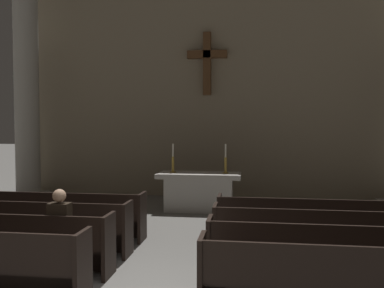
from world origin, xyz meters
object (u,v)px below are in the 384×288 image
pew_right_row_1 (360,283)px  pew_right_row_4 (318,223)px  pew_right_row_3 (328,237)px  candlestick_right (226,164)px  lone_worshipper (62,229)px  pew_left_row_3 (28,226)px  candlestick_left (173,163)px  pew_left_row_4 (54,214)px  altar (199,191)px  pew_right_row_2 (342,256)px  column_left_third (27,90)px

pew_right_row_1 → pew_right_row_4: bearing=90.0°
pew_right_row_3 → candlestick_right: candlestick_right is taller
pew_right_row_3 → lone_worshipper: bearing=-167.3°
pew_right_row_1 → pew_left_row_3: bearing=159.6°
candlestick_right → candlestick_left: bearing=180.0°
pew_right_row_3 → lone_worshipper: size_ratio=2.81×
pew_left_row_4 → altar: altar is taller
pew_right_row_4 → candlestick_right: candlestick_right is taller
pew_right_row_2 → lone_worshipper: bearing=179.5°
pew_right_row_4 → lone_worshipper: bearing=-155.3°
pew_right_row_1 → pew_right_row_4: (0.00, 2.88, 0.00)m
pew_left_row_4 → candlestick_right: (3.28, 2.98, 0.78)m
pew_right_row_4 → lone_worshipper: size_ratio=2.81×
lone_worshipper → pew_left_row_3: bearing=139.7°
pew_right_row_2 → candlestick_left: 5.95m
pew_left_row_3 → altar: size_ratio=1.69×
pew_right_row_1 → pew_right_row_4: same height
altar → pew_right_row_2: bearing=-62.2°
pew_right_row_4 → candlestick_right: 3.61m
column_left_third → candlestick_right: (6.06, -0.93, -2.06)m
pew_left_row_3 → lone_worshipper: 1.44m
pew_right_row_2 → candlestick_right: (-1.88, 4.89, 0.78)m
pew_left_row_3 → altar: (2.58, 3.94, 0.06)m
pew_right_row_1 → pew_right_row_4: 2.88m
pew_right_row_2 → pew_right_row_4: 1.92m
column_left_third → candlestick_right: size_ratio=8.89×
pew_left_row_4 → pew_right_row_1: 5.91m
pew_right_row_1 → candlestick_left: 6.76m
pew_right_row_1 → lone_worshipper: (-4.08, 1.00, 0.22)m
pew_right_row_1 → column_left_third: size_ratio=0.54×
column_left_third → candlestick_left: size_ratio=8.89×
candlestick_left → candlestick_right: size_ratio=1.00×
column_left_third → pew_right_row_4: bearing=-26.2°
pew_left_row_4 → column_left_third: 5.57m
pew_right_row_2 → candlestick_right: bearing=111.0°
pew_right_row_2 → column_left_third: 10.25m
lone_worshipper → pew_right_row_1: bearing=-13.7°
pew_left_row_3 → pew_right_row_2: size_ratio=1.00×
altar → candlestick_left: candlestick_left is taller
candlestick_right → column_left_third: bearing=171.3°
pew_right_row_2 → pew_right_row_4: bearing=90.0°
pew_right_row_1 → altar: bearing=113.8°
column_left_third → altar: column_left_third is taller
pew_left_row_3 → pew_right_row_2: (5.17, -0.96, 0.00)m
pew_right_row_4 → candlestick_right: size_ratio=4.85×
candlestick_left → pew_left_row_4: bearing=-122.3°
pew_left_row_4 → candlestick_left: size_ratio=4.85×
pew_left_row_4 → candlestick_right: bearing=42.2°
pew_right_row_3 → pew_left_row_3: bearing=180.0°
pew_left_row_3 → lone_worshipper: lone_worshipper is taller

